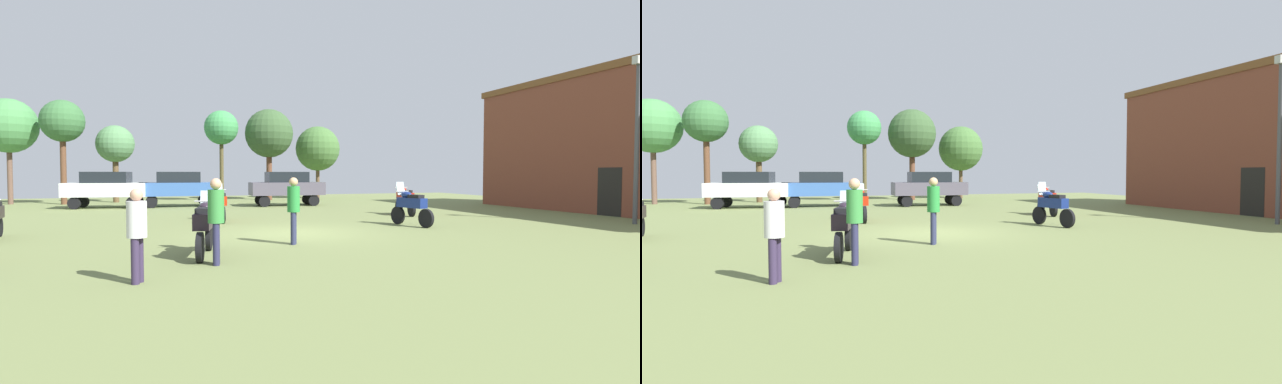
% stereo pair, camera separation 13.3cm
% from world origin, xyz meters
% --- Properties ---
extents(ground_plane, '(44.00, 52.00, 0.02)m').
position_xyz_m(ground_plane, '(0.00, 0.00, 0.01)').
color(ground_plane, olive).
extents(motorcycle_1, '(0.62, 2.13, 1.50)m').
position_xyz_m(motorcycle_1, '(-1.81, 4.42, 0.75)').
color(motorcycle_1, black).
rests_on(motorcycle_1, ground).
extents(motorcycle_4, '(0.62, 2.15, 1.51)m').
position_xyz_m(motorcycle_4, '(6.55, 4.68, 0.76)').
color(motorcycle_4, black).
rests_on(motorcycle_4, ground).
extents(motorcycle_5, '(0.73, 2.28, 1.50)m').
position_xyz_m(motorcycle_5, '(-3.01, -3.35, 0.76)').
color(motorcycle_5, black).
rests_on(motorcycle_5, ground).
extents(motorcycle_6, '(0.75, 2.11, 1.50)m').
position_xyz_m(motorcycle_6, '(4.66, 0.72, 0.75)').
color(motorcycle_6, black).
rests_on(motorcycle_6, ground).
extents(car_1, '(4.34, 1.89, 2.00)m').
position_xyz_m(car_1, '(2.97, 12.52, 1.19)').
color(car_1, black).
rests_on(car_1, ground).
extents(car_2, '(4.51, 2.39, 2.00)m').
position_xyz_m(car_2, '(-6.93, 13.76, 1.19)').
color(car_2, black).
rests_on(car_2, ground).
extents(car_3, '(4.32, 1.85, 2.00)m').
position_xyz_m(car_3, '(-3.15, 13.70, 1.19)').
color(car_3, black).
rests_on(car_3, ground).
extents(person_1, '(0.45, 0.45, 1.81)m').
position_xyz_m(person_1, '(-0.58, -2.26, 1.08)').
color(person_1, '#282D4B').
rests_on(person_1, ground).
extents(person_2, '(0.44, 0.44, 1.66)m').
position_xyz_m(person_2, '(-4.35, -5.77, 0.98)').
color(person_2, '#302540').
rests_on(person_2, ground).
extents(person_3, '(0.39, 0.39, 1.82)m').
position_xyz_m(person_3, '(-2.87, -4.52, 1.09)').
color(person_3, '#262645').
rests_on(person_3, ground).
extents(tree_1, '(3.33, 3.33, 6.50)m').
position_xyz_m(tree_1, '(-12.96, 19.01, 4.83)').
color(tree_1, brown).
rests_on(tree_1, ground).
extents(tree_2, '(2.42, 2.42, 5.07)m').
position_xyz_m(tree_2, '(-6.96, 19.13, 3.81)').
color(tree_2, brown).
rests_on(tree_2, ground).
extents(tree_3, '(2.57, 2.57, 6.40)m').
position_xyz_m(tree_3, '(-9.81, 17.89, 5.05)').
color(tree_3, brown).
rests_on(tree_3, ground).
extents(tree_4, '(3.38, 3.38, 5.49)m').
position_xyz_m(tree_4, '(7.23, 19.72, 3.80)').
color(tree_4, brown).
rests_on(tree_4, ground).
extents(tree_6, '(3.46, 3.46, 6.50)m').
position_xyz_m(tree_6, '(3.25, 18.76, 4.75)').
color(tree_6, brown).
rests_on(tree_6, ground).
extents(tree_7, '(2.32, 2.32, 6.20)m').
position_xyz_m(tree_7, '(-0.18, 18.26, 4.99)').
color(tree_7, '#4D4427').
rests_on(tree_7, ground).
extents(lamp_post, '(0.44, 0.24, 6.29)m').
position_xyz_m(lamp_post, '(12.98, -1.42, 3.55)').
color(lamp_post, '#47474C').
rests_on(lamp_post, ground).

